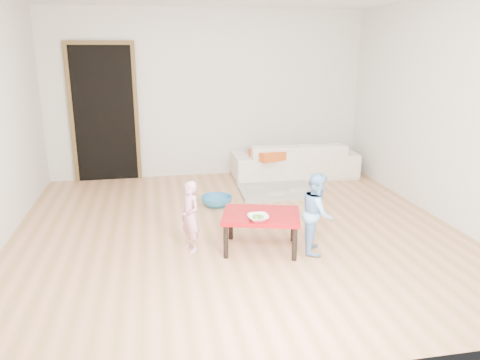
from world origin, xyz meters
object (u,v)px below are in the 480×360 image
object	(u,v)px
bowl	(258,218)
child_blue	(317,213)
red_table	(261,232)
child_pink	(190,217)
sofa	(294,160)
basin	(217,201)

from	to	relation	value
bowl	child_blue	size ratio (longest dim) A/B	0.25
red_table	child_pink	world-z (taller)	child_pink
sofa	bowl	world-z (taller)	sofa
child_pink	child_blue	xyz separation A→B (m)	(1.26, -0.25, 0.04)
sofa	child_blue	size ratio (longest dim) A/B	2.37
child_pink	child_blue	world-z (taller)	child_blue
sofa	child_pink	xyz separation A→B (m)	(-1.88, -2.51, 0.08)
bowl	red_table	bearing A→B (deg)	67.01
bowl	child_pink	xyz separation A→B (m)	(-0.64, 0.28, -0.04)
child_pink	basin	bearing A→B (deg)	134.44
child_blue	basin	bearing A→B (deg)	45.14
child_blue	bowl	bearing A→B (deg)	110.32
sofa	child_pink	distance (m)	3.13
sofa	basin	world-z (taller)	sofa
child_blue	basin	distance (m)	1.81
red_table	bowl	world-z (taller)	bowl
sofa	child_pink	bearing A→B (deg)	54.09
red_table	child_blue	world-z (taller)	child_blue
child_pink	basin	xyz separation A→B (m)	(0.46, 1.33, -0.30)
bowl	basin	distance (m)	1.66
child_pink	child_blue	size ratio (longest dim) A/B	0.89
child_pink	child_blue	bearing A→B (deg)	51.91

